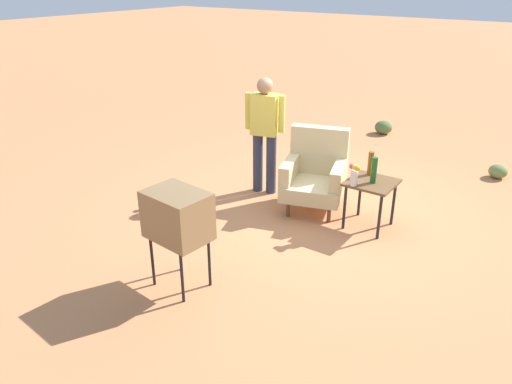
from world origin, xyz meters
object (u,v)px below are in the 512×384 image
object	(u,v)px
side_table	(371,188)
bottle_tall_amber	(371,163)
person_standing	(265,129)
flower_vase	(354,174)
tv_on_stand	(178,216)
armchair	(315,173)
bottle_wine_green	(374,170)

from	to	relation	value
side_table	bottle_tall_amber	distance (m)	0.32
person_standing	flower_vase	distance (m)	1.59
tv_on_stand	armchair	bearing A→B (deg)	84.78
bottle_wine_green	flower_vase	size ratio (longest dim) A/B	1.21
tv_on_stand	bottle_wine_green	size ratio (longest dim) A/B	3.22
tv_on_stand	bottle_wine_green	bearing A→B (deg)	64.67
side_table	armchair	bearing A→B (deg)	173.08
tv_on_stand	person_standing	size ratio (longest dim) A/B	0.63
bottle_tall_amber	side_table	bearing A→B (deg)	-59.69
side_table	person_standing	size ratio (longest dim) A/B	0.37
person_standing	flower_vase	size ratio (longest dim) A/B	6.19
person_standing	flower_vase	world-z (taller)	person_standing
tv_on_stand	bottle_tall_amber	size ratio (longest dim) A/B	3.43
side_table	bottle_tall_amber	xyz separation A→B (m)	(-0.11, 0.19, 0.24)
bottle_tall_amber	flower_vase	world-z (taller)	bottle_tall_amber
bottle_tall_amber	tv_on_stand	bearing A→B (deg)	-110.69
armchair	bottle_wine_green	bearing A→B (deg)	-8.55
tv_on_stand	side_table	bearing A→B (deg)	65.43
bottle_tall_amber	flower_vase	xyz separation A→B (m)	(-0.02, -0.42, -0.00)
armchair	bottle_tall_amber	bearing A→B (deg)	7.06
bottle_wine_green	bottle_tall_amber	size ratio (longest dim) A/B	1.07
tv_on_stand	flower_vase	bearing A→B (deg)	66.00
armchair	side_table	xyz separation A→B (m)	(0.82, -0.10, 0.02)
person_standing	tv_on_stand	bearing A→B (deg)	-75.42
armchair	person_standing	bearing A→B (deg)	176.49
armchair	flower_vase	xyz separation A→B (m)	(0.68, -0.33, 0.26)
side_table	bottle_tall_amber	size ratio (longest dim) A/B	2.03
bottle_wine_green	bottle_tall_amber	bearing A→B (deg)	121.84
side_table	person_standing	bearing A→B (deg)	174.80
bottle_tall_amber	flower_vase	bearing A→B (deg)	-93.08
person_standing	bottle_wine_green	size ratio (longest dim) A/B	5.12
side_table	person_standing	xyz separation A→B (m)	(-1.66, 0.15, 0.42)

